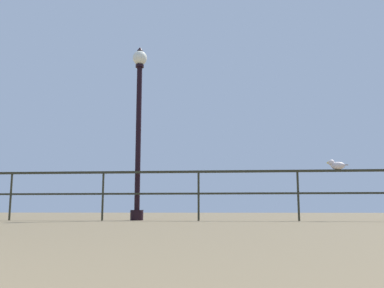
% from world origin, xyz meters
% --- Properties ---
extents(pier_railing, '(18.40, 0.05, 1.04)m').
position_xyz_m(pier_railing, '(0.00, 9.64, 0.77)').
color(pier_railing, '#2B2A1C').
rests_on(pier_railing, ground_plane).
extents(lamppost_center, '(0.33, 0.33, 3.90)m').
position_xyz_m(lamppost_center, '(-0.33, 9.88, 2.24)').
color(lamppost_center, black).
rests_on(lamppost_center, ground_plane).
extents(seagull_on_rail, '(0.42, 0.27, 0.21)m').
position_xyz_m(seagull_on_rail, '(3.86, 9.65, 1.13)').
color(seagull_on_rail, silver).
rests_on(seagull_on_rail, pier_railing).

